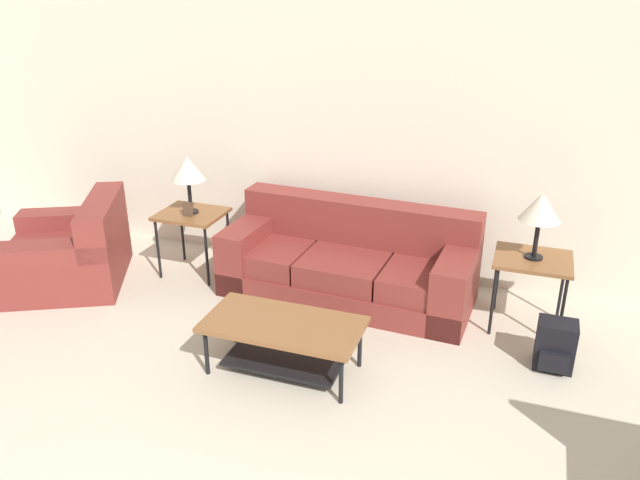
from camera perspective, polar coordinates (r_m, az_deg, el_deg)
name	(u,v)px	position (r m, az deg, el deg)	size (l,w,h in m)	color
wall_back	(371,139)	(5.79, 4.67, 9.20)	(9.20, 0.06, 2.60)	silver
couch	(349,264)	(5.58, 2.67, -2.24)	(2.25, 0.98, 0.82)	maroon
armchair	(71,254)	(6.27, -21.82, -1.18)	(1.39, 1.43, 0.80)	maroon
coffee_table	(283,335)	(4.54, -3.36, -8.65)	(1.14, 0.58, 0.40)	brown
side_table_left	(192,218)	(6.02, -11.64, 1.94)	(0.60, 0.52, 0.62)	brown
side_table_right	(532,265)	(5.24, 18.85, -2.16)	(0.60, 0.52, 0.62)	brown
table_lamp_left	(188,169)	(5.86, -12.02, 6.33)	(0.32, 0.32, 0.54)	black
table_lamp_right	(541,208)	(5.06, 19.54, 2.78)	(0.32, 0.32, 0.54)	black
backpack	(555,346)	(4.94, 20.70, -9.02)	(0.28, 0.29, 0.37)	black
picture_frame	(188,209)	(5.90, -11.99, 2.80)	(0.10, 0.04, 0.13)	#4C3828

